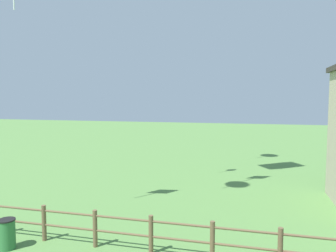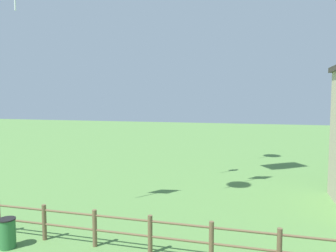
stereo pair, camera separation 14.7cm
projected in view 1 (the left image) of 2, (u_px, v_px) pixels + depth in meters
The scene contains 2 objects.
wooden_fence at pixel (151, 232), 9.71m from camera, with size 14.73×0.14×1.17m.
trash_bin at pixel (7, 234), 10.05m from camera, with size 0.52×0.52×0.93m.
Camera 1 is at (2.88, -2.47, 4.61)m, focal length 35.00 mm.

